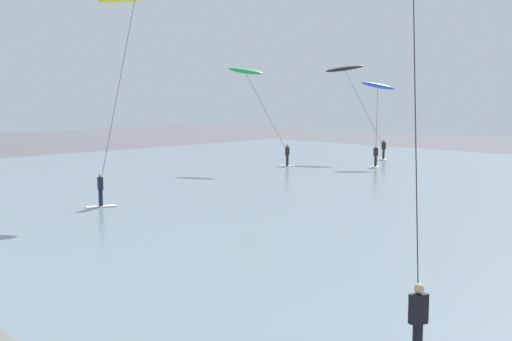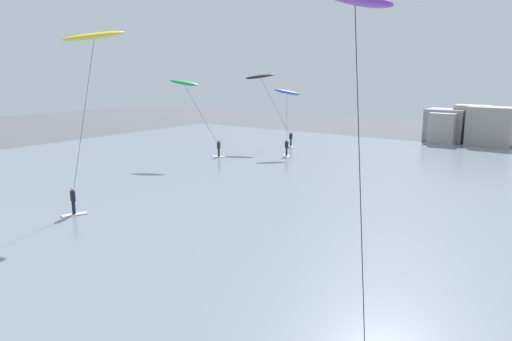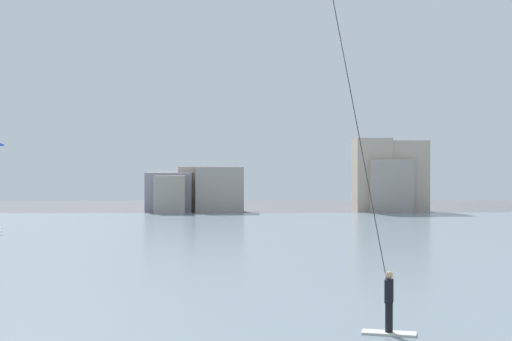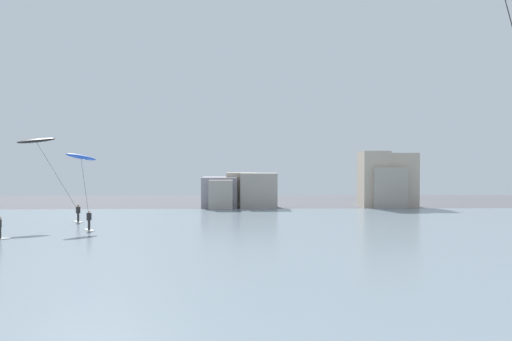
% 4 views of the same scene
% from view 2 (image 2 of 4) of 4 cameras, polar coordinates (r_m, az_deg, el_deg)
% --- Properties ---
extents(water_bay, '(84.00, 52.00, 0.10)m').
position_cam_2_polar(water_bay, '(32.79, 18.79, -3.42)').
color(water_bay, slate).
rests_on(water_bay, ground).
extents(kitesurfer_green, '(4.12, 3.85, 7.54)m').
position_cam_2_polar(kitesurfer_green, '(45.24, -8.05, 9.33)').
color(kitesurfer_green, silver).
rests_on(kitesurfer_green, water_bay).
extents(kitesurfer_yellow, '(2.74, 5.51, 10.67)m').
position_cam_2_polar(kitesurfer_yellow, '(30.87, -18.82, 13.61)').
color(kitesurfer_yellow, silver).
rests_on(kitesurfer_yellow, water_bay).
extents(kitesurfer_black, '(5.53, 3.21, 8.00)m').
position_cam_2_polar(kitesurfer_black, '(52.88, 0.85, 10.43)').
color(kitesurfer_black, silver).
rests_on(kitesurfer_black, water_bay).
extents(kitesurfer_blue, '(3.25, 3.85, 6.49)m').
position_cam_2_polar(kitesurfer_blue, '(48.41, 3.68, 8.35)').
color(kitesurfer_blue, silver).
rests_on(kitesurfer_blue, water_bay).
extents(kitesurfer_purple, '(3.47, 2.89, 10.52)m').
position_cam_2_polar(kitesurfer_purple, '(12.73, 11.83, 13.69)').
color(kitesurfer_purple, silver).
rests_on(kitesurfer_purple, water_bay).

